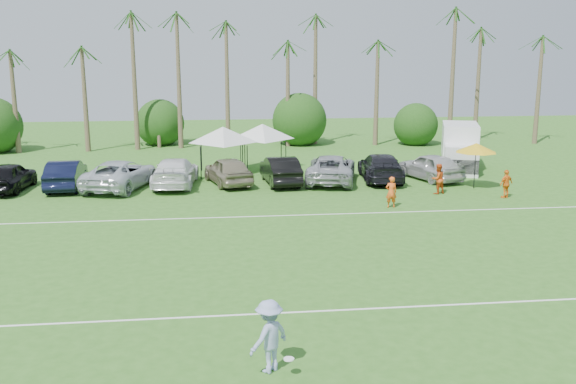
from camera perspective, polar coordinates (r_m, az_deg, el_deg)
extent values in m
plane|color=#32671F|center=(18.47, -1.36, -13.20)|extent=(120.00, 120.00, 0.00)
cube|color=white|center=(20.28, -1.90, -10.75)|extent=(80.00, 0.10, 0.01)
cube|color=white|center=(31.64, -3.77, -2.20)|extent=(80.00, 0.10, 0.01)
cone|color=brown|center=(56.83, -22.78, 7.96)|extent=(0.44, 0.44, 9.00)
cone|color=brown|center=(55.65, -17.82, 8.77)|extent=(0.44, 0.44, 10.00)
cone|color=brown|center=(55.02, -13.71, 9.50)|extent=(0.44, 0.44, 11.00)
cone|color=brown|center=(54.78, -9.43, 8.10)|extent=(0.44, 0.44, 8.00)
cone|color=brown|center=(54.71, -5.21, 8.73)|extent=(0.44, 0.44, 9.00)
cone|color=brown|center=(54.94, -1.00, 9.32)|extent=(0.44, 0.44, 10.00)
cone|color=brown|center=(55.46, 3.18, 9.85)|extent=(0.44, 0.44, 11.00)
cone|color=brown|center=(56.63, 8.20, 8.27)|extent=(0.44, 0.44, 8.00)
cone|color=brown|center=(58.08, 13.05, 8.68)|extent=(0.44, 0.44, 9.00)
cone|color=brown|center=(59.92, 17.63, 9.01)|extent=(0.44, 0.44, 10.00)
cone|color=brown|center=(61.64, 21.10, 9.31)|extent=(0.44, 0.44, 11.00)
cylinder|color=brown|center=(58.71, -24.09, 4.22)|extent=(0.30, 0.30, 1.40)
sphere|color=#173F11|center=(58.58, -24.18, 5.29)|extent=(4.00, 4.00, 4.00)
cylinder|color=brown|center=(56.23, -11.31, 4.75)|extent=(0.30, 0.30, 1.40)
sphere|color=#173F11|center=(56.10, -11.36, 5.86)|extent=(4.00, 4.00, 4.00)
cylinder|color=brown|center=(56.56, 0.94, 5.03)|extent=(0.30, 0.30, 1.40)
sphere|color=#173F11|center=(56.43, 0.95, 6.14)|extent=(4.00, 4.00, 4.00)
cylinder|color=brown|center=(58.74, 10.69, 5.09)|extent=(0.30, 0.30, 1.40)
sphere|color=#173F11|center=(58.61, 10.74, 6.16)|extent=(4.00, 4.00, 4.00)
imported|color=#FF601C|center=(33.72, 9.16, 0.00)|extent=(0.60, 0.40, 1.64)
imported|color=#D84C18|center=(37.47, 13.18, 1.15)|extent=(1.01, 0.90, 1.73)
imported|color=orange|center=(37.46, 18.82, 0.69)|extent=(1.01, 0.73, 1.59)
cube|color=white|center=(46.22, 15.02, 4.45)|extent=(3.58, 4.80, 2.33)
cube|color=white|center=(43.41, 15.14, 2.71)|extent=(2.57, 2.27, 1.95)
cube|color=black|center=(42.77, 15.16, 2.19)|extent=(2.12, 0.95, 0.93)
cube|color=#E5590C|center=(46.35, 16.44, 3.87)|extent=(0.50, 1.42, 0.84)
cylinder|color=black|center=(43.64, 13.87, 2.08)|extent=(0.53, 0.88, 0.84)
cylinder|color=black|center=(43.75, 16.30, 1.97)|extent=(0.53, 0.88, 0.84)
cylinder|color=black|center=(47.50, 13.73, 2.91)|extent=(0.53, 0.88, 0.84)
cylinder|color=black|center=(47.60, 15.98, 2.80)|extent=(0.53, 0.88, 0.84)
cylinder|color=black|center=(41.05, -7.76, 2.59)|extent=(0.06, 0.06, 2.10)
cylinder|color=black|center=(41.11, -3.64, 2.69)|extent=(0.06, 0.06, 2.10)
cylinder|color=black|center=(43.97, -7.71, 3.24)|extent=(0.06, 0.06, 2.10)
cylinder|color=black|center=(44.01, -3.86, 3.34)|extent=(0.06, 0.06, 2.10)
pyramid|color=silver|center=(42.22, -5.80, 5.79)|extent=(4.54, 4.54, 1.05)
cylinder|color=black|center=(42.89, -4.05, 3.07)|extent=(0.06, 0.06, 2.07)
cylinder|color=black|center=(43.12, -0.19, 3.16)|extent=(0.06, 0.06, 2.07)
cylinder|color=black|center=(45.75, -4.23, 3.66)|extent=(0.06, 0.06, 2.07)
cylinder|color=black|center=(45.97, -0.61, 3.73)|extent=(0.06, 0.06, 2.07)
pyramid|color=silver|center=(44.13, -2.29, 6.07)|extent=(4.47, 4.47, 1.03)
cylinder|color=black|center=(39.45, 16.28, 2.05)|extent=(0.05, 0.05, 2.43)
cone|color=gold|center=(39.26, 16.39, 3.80)|extent=(2.43, 2.43, 0.55)
imported|color=#97A5D6|center=(16.57, -1.68, -12.68)|extent=(1.40, 1.33, 1.91)
cylinder|color=white|center=(16.49, 0.08, -14.62)|extent=(0.27, 0.27, 0.03)
imported|color=black|center=(40.66, -23.59, 1.27)|extent=(2.34, 5.11, 1.70)
imported|color=black|center=(40.08, -19.14, 1.48)|extent=(2.03, 5.23, 1.70)
imported|color=silver|center=(39.18, -14.69, 1.53)|extent=(4.39, 6.65, 1.70)
imported|color=white|center=(39.23, -10.00, 1.76)|extent=(2.88, 6.04, 1.70)
imported|color=gray|center=(39.30, -5.35, 1.92)|extent=(3.26, 5.34, 1.70)
imported|color=black|center=(39.26, -0.68, 1.96)|extent=(2.23, 5.29, 1.70)
imported|color=#A1A4A9|center=(39.86, 3.85, 2.09)|extent=(4.20, 6.61, 1.70)
imported|color=black|center=(40.70, 8.23, 2.21)|extent=(2.98, 6.07, 1.70)
imported|color=#BEBEBE|center=(41.49, 12.55, 2.23)|extent=(3.49, 5.36, 1.70)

